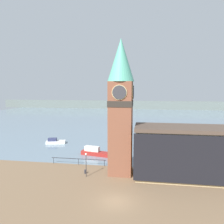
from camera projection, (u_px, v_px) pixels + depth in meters
The scene contains 10 objects.
ground_plane at pixel (116, 202), 25.68m from camera, with size 160.00×160.00×0.00m, color brown.
water at pixel (138, 118), 95.84m from camera, with size 160.00×120.00×0.00m.
far_shoreline at pixel (140, 105), 134.84m from camera, with size 180.00×3.00×5.00m.
pier_railing at pixel (78, 159), 37.77m from camera, with size 9.74×0.08×1.09m.
clock_tower at pixel (121, 104), 33.00m from camera, with size 3.99×3.99×20.56m.
pier_building at pixel (182, 152), 31.99m from camera, with size 13.82×6.09×7.70m.
boat_near at pixel (96, 152), 43.03m from camera, with size 6.92×2.74×1.76m.
boat_far at pixel (55, 141), 52.22m from camera, with size 4.81×2.87×1.30m.
mooring_bollard_near at pixel (85, 171), 33.98m from camera, with size 0.31×0.31×0.67m.
lamp_post at pixel (86, 160), 32.56m from camera, with size 0.32×0.32×3.64m.
Camera 1 is at (3.24, -24.11, 13.38)m, focal length 35.00 mm.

